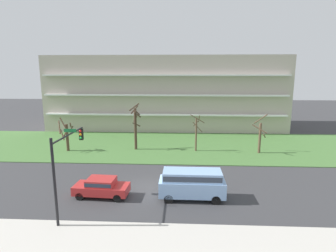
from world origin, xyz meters
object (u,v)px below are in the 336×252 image
Objects in this scene: tree_right at (260,136)px; van_blue_center_left at (192,182)px; traffic_signal_mast at (66,158)px; tree_center at (196,132)px; sedan_red_near_left at (101,187)px; tree_far_left at (66,135)px; tree_left at (136,126)px.

van_blue_center_left is at bearing -124.44° from tree_right.
tree_center is at bearing 58.49° from traffic_signal_mast.
traffic_signal_mast reaches higher than tree_right.
van_blue_center_left is (7.33, 0.00, 0.52)m from sedan_red_near_left.
tree_far_left is at bearing -177.39° from tree_center.
tree_center is at bearing 2.61° from tree_far_left.
traffic_signal_mast reaches higher than sedan_red_near_left.
tree_left reaches higher than van_blue_center_left.
tree_far_left is 16.89m from traffic_signal_mast.
tree_right is at bearing -3.44° from tree_center.
tree_center is 1.01× the size of tree_right.
tree_center reaches higher than tree_right.
tree_center is (16.55, 0.75, 0.37)m from tree_far_left.
traffic_signal_mast is (-2.06, -16.60, 0.97)m from tree_left.
tree_left is at bearing 176.79° from tree_center.
tree_far_left is at bearing -172.19° from tree_left.
traffic_signal_mast is (6.64, -15.41, 1.95)m from tree_far_left.
tree_center is (7.84, -0.44, -0.61)m from tree_left.
tree_left is at bearing 116.57° from van_blue_center_left.
tree_center is at bearing 176.56° from tree_right.
sedan_red_near_left is at bearing -179.63° from van_blue_center_left.
van_blue_center_left is 0.87× the size of traffic_signal_mast.
tree_far_left is at bearing 126.29° from sedan_red_near_left.
tree_right is 20.78m from sedan_red_near_left.
tree_left is 7.88m from tree_center.
tree_right is (15.69, -0.91, -0.92)m from tree_left.
tree_far_left is 0.74× the size of traffic_signal_mast.
tree_center is 7.87m from tree_right.
tree_left is 1.17× the size of van_blue_center_left.
van_blue_center_left is at bearing -39.19° from tree_far_left.
traffic_signal_mast is at bearing -97.09° from tree_left.
tree_left reaches higher than sedan_red_near_left.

